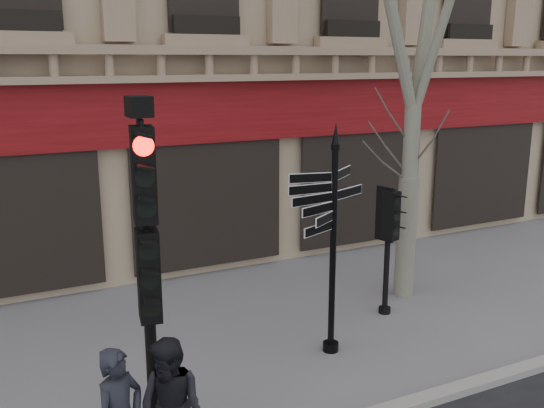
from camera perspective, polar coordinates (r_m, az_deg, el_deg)
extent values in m
plane|color=slate|center=(9.68, 4.75, -15.45)|extent=(80.00, 80.00, 0.00)
cube|color=#5A090A|center=(12.94, -6.21, 8.64)|extent=(28.00, 0.25, 1.30)
cube|color=#8D745C|center=(12.68, -5.95, 12.94)|extent=(28.00, 0.35, 0.74)
cylinder|color=black|center=(9.66, 5.75, -4.73)|extent=(0.10, 0.10, 3.33)
cylinder|color=black|center=(10.27, 5.53, -13.20)|extent=(0.26, 0.26, 0.15)
cone|color=black|center=(9.25, 6.03, 6.68)|extent=(0.11, 0.11, 0.33)
cylinder|color=black|center=(7.23, -11.53, -8.77)|extent=(0.14, 0.14, 3.95)
cube|color=black|center=(7.12, -11.65, -6.46)|extent=(0.52, 0.41, 1.07)
cube|color=black|center=(6.81, -12.11, 2.76)|extent=(0.52, 0.41, 1.07)
sphere|color=#FF0C05|center=(6.77, -12.23, 5.15)|extent=(0.23, 0.23, 0.23)
cube|color=black|center=(6.72, -12.42, 8.95)|extent=(0.30, 0.35, 0.23)
cylinder|color=black|center=(11.42, 10.79, -4.57)|extent=(0.11, 0.11, 2.37)
cylinder|color=black|center=(11.81, 10.55, -9.73)|extent=(0.25, 0.25, 0.13)
cube|color=black|center=(11.22, 10.95, -1.01)|extent=(0.46, 0.38, 0.90)
cylinder|color=gray|center=(12.38, 12.52, -3.08)|extent=(0.40, 0.40, 2.43)
cylinder|color=gray|center=(11.99, 12.97, 5.57)|extent=(0.31, 0.31, 1.55)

